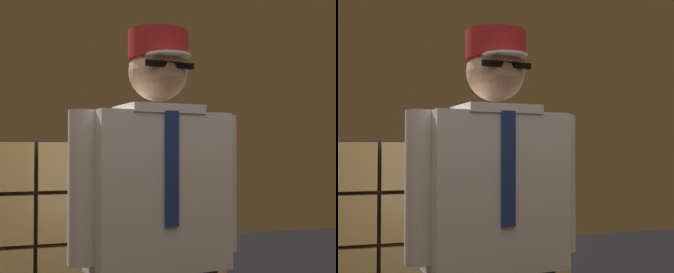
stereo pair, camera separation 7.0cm
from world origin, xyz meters
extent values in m
cube|color=#F2C672|center=(-0.14, 1.39, 0.70)|extent=(0.26, 0.08, 0.26)
cube|color=#F2C672|center=(0.14, 1.39, 0.70)|extent=(0.26, 0.08, 0.26)
cube|color=#F2C672|center=(0.43, 1.39, 0.70)|extent=(0.26, 0.08, 0.26)
cube|color=#F2C672|center=(0.71, 1.39, 0.70)|extent=(0.26, 0.08, 0.26)
cube|color=#F2C672|center=(-0.43, 1.39, 0.99)|extent=(0.26, 0.08, 0.26)
cube|color=#F2C672|center=(-0.14, 1.39, 0.99)|extent=(0.26, 0.08, 0.26)
cube|color=#F2C672|center=(0.14, 1.39, 0.99)|extent=(0.26, 0.08, 0.26)
cube|color=#F2C672|center=(0.43, 1.39, 0.99)|extent=(0.26, 0.08, 0.26)
cube|color=#F2C672|center=(0.71, 1.39, 0.99)|extent=(0.26, 0.08, 0.26)
cube|color=#F2C672|center=(-0.43, 1.39, 1.27)|extent=(0.26, 0.08, 0.26)
cube|color=#F2C672|center=(-0.14, 1.39, 1.27)|extent=(0.26, 0.08, 0.26)
cube|color=#F2C672|center=(0.14, 1.39, 1.27)|extent=(0.26, 0.08, 0.26)
cube|color=#F2C672|center=(0.43, 1.39, 1.27)|extent=(0.26, 0.08, 0.26)
cube|color=#F2C672|center=(0.71, 1.39, 1.27)|extent=(0.26, 0.08, 0.26)
cube|color=#38332D|center=(0.00, 1.44, 0.70)|extent=(1.73, 0.02, 1.45)
cube|color=silver|center=(0.12, 0.49, 1.20)|extent=(0.58, 0.30, 0.63)
cube|color=navy|center=(0.14, 0.37, 1.29)|extent=(0.06, 0.02, 0.44)
cube|color=silver|center=(0.12, 0.49, 1.52)|extent=(0.33, 0.28, 0.04)
sphere|color=tan|center=(0.12, 0.49, 1.67)|extent=(0.24, 0.24, 0.24)
ellipsoid|color=black|center=(0.13, 0.44, 1.63)|extent=(0.16, 0.10, 0.11)
cube|color=black|center=(0.13, 0.38, 1.69)|extent=(0.20, 0.03, 0.02)
cylinder|color=white|center=(0.13, 0.40, 1.72)|extent=(0.20, 0.20, 0.01)
cylinder|color=maroon|center=(0.12, 0.49, 1.78)|extent=(0.24, 0.24, 0.11)
cylinder|color=silver|center=(0.43, 0.53, 1.22)|extent=(0.12, 0.12, 0.58)
cylinder|color=silver|center=(-0.19, 0.46, 1.22)|extent=(0.12, 0.12, 0.58)
camera|label=1|loc=(-0.49, -1.38, 1.35)|focal=52.61mm
camera|label=2|loc=(-0.43, -1.40, 1.35)|focal=52.61mm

